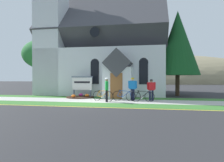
% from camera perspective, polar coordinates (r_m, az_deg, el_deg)
% --- Properties ---
extents(ground, '(140.00, 140.00, 0.00)m').
position_cam_1_polar(ground, '(17.90, -2.74, -4.59)').
color(ground, '#2B2B2D').
extents(sidewalk_slab, '(32.00, 2.56, 0.01)m').
position_cam_1_polar(sidewalk_slab, '(15.84, -7.87, -5.29)').
color(sidewalk_slab, '#B7B5AD').
rests_on(sidewalk_slab, ground).
extents(grass_verge, '(32.00, 1.95, 0.01)m').
position_cam_1_polar(grass_verge, '(13.74, -10.90, -6.26)').
color(grass_verge, '#38722D').
rests_on(grass_verge, ground).
extents(church_lawn, '(24.00, 1.91, 0.01)m').
position_cam_1_polar(church_lawn, '(17.97, -5.57, -4.56)').
color(church_lawn, '#38722D').
rests_on(church_lawn, ground).
extents(curb_paint_stripe, '(28.00, 0.16, 0.01)m').
position_cam_1_polar(curb_paint_stripe, '(12.71, -12.79, -6.86)').
color(curb_paint_stripe, yellow).
rests_on(curb_paint_stripe, ground).
extents(church_building, '(13.01, 11.69, 13.27)m').
position_cam_1_polar(church_building, '(23.55, -2.51, 8.05)').
color(church_building, silver).
rests_on(church_building, ground).
extents(church_sign, '(1.97, 0.25, 1.85)m').
position_cam_1_polar(church_sign, '(18.35, -8.26, -0.72)').
color(church_sign, slate).
rests_on(church_sign, ground).
extents(flower_bed, '(2.36, 2.36, 0.34)m').
position_cam_1_polar(flower_bed, '(17.92, -8.76, -4.35)').
color(flower_bed, '#382319').
rests_on(flower_bed, ground).
extents(bicycle_yellow, '(1.76, 0.30, 0.83)m').
position_cam_1_polar(bicycle_yellow, '(15.34, 3.29, -4.08)').
color(bicycle_yellow, black).
rests_on(bicycle_yellow, ground).
extents(bicycle_white, '(1.69, 0.66, 0.82)m').
position_cam_1_polar(bicycle_white, '(15.31, -2.57, -4.08)').
color(bicycle_white, black).
rests_on(bicycle_white, ground).
extents(bicycle_green, '(1.68, 0.44, 0.82)m').
position_cam_1_polar(bicycle_green, '(15.00, 8.45, -4.22)').
color(bicycle_green, black).
rests_on(bicycle_green, ground).
extents(cyclist_in_yellow_jersey, '(0.67, 0.29, 1.73)m').
position_cam_1_polar(cyclist_in_yellow_jersey, '(15.69, 5.71, -1.62)').
color(cyclist_in_yellow_jersey, '#191E38').
rests_on(cyclist_in_yellow_jersey, ground).
extents(cyclist_in_blue_jersey, '(0.63, 0.35, 1.61)m').
position_cam_1_polar(cyclist_in_blue_jersey, '(15.53, 10.79, -1.99)').
color(cyclist_in_blue_jersey, '#191E38').
rests_on(cyclist_in_blue_jersey, ground).
extents(cyclist_in_green_jersey, '(0.33, 0.75, 1.71)m').
position_cam_1_polar(cyclist_in_green_jersey, '(14.56, -1.48, -1.87)').
color(cyclist_in_green_jersey, black).
rests_on(cyclist_in_green_jersey, ground).
extents(roadside_conifer, '(4.14, 4.14, 8.05)m').
position_cam_1_polar(roadside_conifer, '(20.84, 17.67, 9.93)').
color(roadside_conifer, '#3D2D1E').
rests_on(roadside_conifer, ground).
extents(yard_deciduous_tree, '(4.64, 4.64, 5.88)m').
position_cam_1_polar(yard_deciduous_tree, '(23.88, -18.20, 6.97)').
color(yard_deciduous_tree, '#3D2D1E').
rests_on(yard_deciduous_tree, ground).
extents(distant_hill, '(76.61, 55.48, 19.65)m').
position_cam_1_polar(distant_hill, '(80.04, 13.30, -0.33)').
color(distant_hill, '#847A5B').
rests_on(distant_hill, ground).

